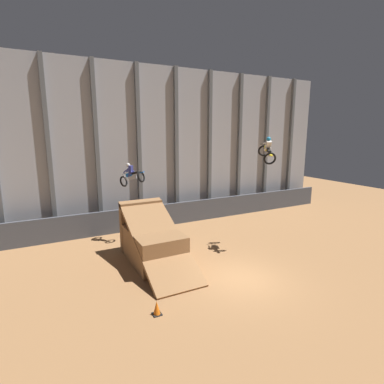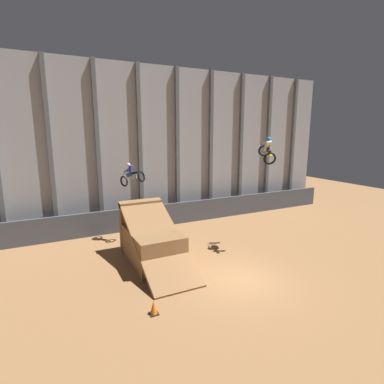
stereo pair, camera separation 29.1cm
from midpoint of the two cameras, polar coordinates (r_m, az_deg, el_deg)
The scene contains 7 objects.
ground_plane at distance 15.40m, azimuth 8.79°, elevation -16.08°, with size 60.00×60.00×0.00m, color #996B42.
arena_back_wall at distance 23.45m, azimuth -6.95°, elevation 8.59°, with size 32.00×0.40×11.91m.
lower_barrier at distance 23.03m, azimuth -5.47°, elevation -4.35°, with size 31.36×0.20×1.68m.
dirt_ramp at distance 17.14m, azimuth -8.20°, elevation -9.25°, with size 2.56×6.18×3.16m.
rider_bike_left_air at distance 19.69m, azimuth -11.85°, elevation 3.07°, with size 1.62×1.73×1.62m.
rider_bike_right_air at distance 18.40m, azimuth 13.71°, elevation 7.62°, with size 1.37×1.85×1.62m.
traffic_cone_near_ramp at distance 12.69m, azimuth -7.43°, elevation -21.06°, with size 0.36×0.36×0.58m.
Camera 1 is at (-8.35, -10.87, 7.07)m, focal length 28.00 mm.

